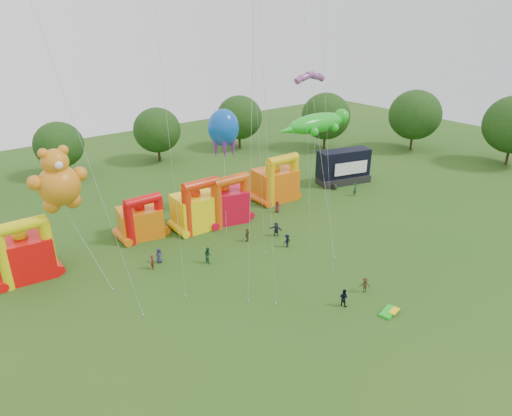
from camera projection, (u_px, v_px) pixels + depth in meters
ground at (377, 340)px, 37.59m from camera, size 160.00×160.00×0.00m
tree_ring at (369, 277)px, 34.89m from camera, size 123.11×125.21×12.07m
bouncy_castle_0 at (25, 254)px, 45.67m from camera, size 5.73×4.78×6.78m
bouncy_castle_1 at (141, 220)px, 54.13m from camera, size 5.48×4.72×5.58m
bouncy_castle_2 at (197, 209)px, 56.04m from camera, size 5.37×4.40×6.76m
bouncy_castle_3 at (226, 203)px, 58.15m from camera, size 6.37×5.59×6.51m
bouncy_castle_4 at (276, 182)px, 64.68m from camera, size 6.06×5.07×6.90m
stage_trailer at (343, 167)px, 71.15m from camera, size 8.82×5.17×5.30m
teddy_bear_kite at (73, 214)px, 44.42m from camera, size 5.65×8.41×13.37m
gecko_kite at (314, 145)px, 65.06m from camera, size 13.54×5.41×11.75m
octopus_kite at (225, 173)px, 57.30m from camera, size 5.89×7.88×13.87m
parafoil_kites at (159, 147)px, 39.71m from camera, size 30.27×14.36×31.43m
diamond_kites at (267, 103)px, 43.53m from camera, size 18.70×14.87×38.81m
folded_kite_bundle at (389, 312)px, 40.91m from camera, size 2.18×1.45×0.31m
spectator_0 at (159, 255)px, 48.88m from camera, size 0.84×0.55×1.71m
spectator_1 at (152, 262)px, 47.65m from camera, size 0.51×0.68×1.69m
spectator_2 at (208, 255)px, 48.85m from camera, size 0.72×0.91×1.82m
spectator_3 at (287, 241)px, 52.18m from camera, size 1.02×0.62×1.54m
spectator_4 at (247, 235)px, 53.44m from camera, size 1.03×0.78×1.63m
spectator_5 at (276, 229)px, 54.68m from camera, size 1.23×1.69×1.76m
spectator_6 at (277, 207)px, 61.17m from camera, size 0.93×0.82×1.59m
spectator_7 at (355, 190)px, 66.66m from camera, size 0.78×0.62×1.88m
spectator_8 at (344, 297)px, 41.72m from camera, size 0.83×0.97×1.71m
spectator_9 at (365, 285)px, 43.78m from camera, size 1.13×1.11×1.56m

